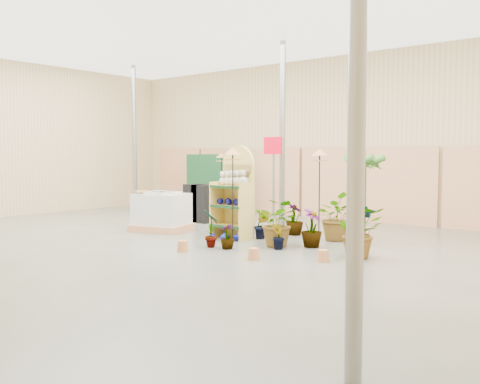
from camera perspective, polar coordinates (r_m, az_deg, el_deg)
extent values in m
cube|color=#55564A|center=(10.49, -6.48, -6.10)|extent=(15.00, 12.00, 0.10)
cube|color=white|center=(10.69, -6.69, 18.95)|extent=(15.00, 12.00, 0.10)
cube|color=tan|center=(15.20, 10.03, 5.69)|extent=(15.00, 0.10, 4.50)
cylinder|color=gray|center=(4.20, 12.39, 10.25)|extent=(0.14, 0.14, 4.50)
cylinder|color=gray|center=(16.77, -11.20, 5.51)|extent=(0.14, 0.14, 4.50)
cylinder|color=gray|center=(13.03, 4.55, 6.03)|extent=(0.14, 0.14, 4.50)
cube|color=tan|center=(18.77, -6.44, 1.58)|extent=(1.90, 0.06, 2.00)
cube|color=tan|center=(17.41, -1.82, 1.41)|extent=(1.90, 0.06, 2.00)
cube|color=tan|center=(16.17, 3.55, 1.21)|extent=(1.90, 0.06, 2.00)
cube|color=tan|center=(15.10, 9.74, 0.96)|extent=(1.90, 0.06, 2.00)
cube|color=tan|center=(14.23, 16.77, 0.66)|extent=(1.90, 0.06, 2.00)
cube|color=gold|center=(11.53, -0.16, -0.96)|extent=(0.84, 0.09, 1.58)
cylinder|color=gold|center=(11.49, -0.16, 2.96)|extent=(0.84, 0.09, 0.83)
cube|color=gold|center=(11.40, -0.93, -3.60)|extent=(0.81, 0.48, 0.04)
cube|color=#0F3819|center=(11.23, -1.69, -3.72)|extent=(0.80, 0.05, 0.06)
cube|color=gold|center=(11.35, -0.93, -1.51)|extent=(0.81, 0.48, 0.04)
cube|color=#0F3819|center=(11.18, -1.70, -1.60)|extent=(0.80, 0.05, 0.06)
cube|color=gold|center=(11.32, -0.94, 0.59)|extent=(0.81, 0.48, 0.04)
cube|color=#0F3819|center=(11.15, -1.70, 0.54)|extent=(0.80, 0.05, 0.06)
cube|color=gold|center=(11.62, -2.44, -1.84)|extent=(0.05, 0.46, 1.21)
cube|color=gold|center=(11.11, 0.64, -2.11)|extent=(0.05, 0.46, 1.21)
sphere|color=#BDB89F|center=(11.54, -1.82, 1.17)|extent=(0.17, 0.17, 0.17)
sphere|color=#BDB89F|center=(11.53, -1.82, 1.86)|extent=(0.13, 0.13, 0.13)
sphere|color=#BDB89F|center=(11.45, -1.29, 1.17)|extent=(0.18, 0.18, 0.18)
sphere|color=#BDB89F|center=(11.44, -1.29, 1.89)|extent=(0.13, 0.13, 0.13)
sphere|color=#BDB89F|center=(11.36, -0.76, 1.18)|extent=(0.19, 0.19, 0.19)
sphere|color=#BDB89F|center=(11.35, -0.76, 1.92)|extent=(0.13, 0.13, 0.13)
sphere|color=#BDB89F|center=(11.27, -0.21, 1.18)|extent=(0.19, 0.19, 0.19)
sphere|color=#BDB89F|center=(11.26, -0.21, 1.95)|extent=(0.13, 0.13, 0.13)
sphere|color=#BDB89F|center=(11.18, 0.34, 1.18)|extent=(0.20, 0.20, 0.20)
sphere|color=#BDB89F|center=(11.18, 0.34, 1.99)|extent=(0.13, 0.13, 0.13)
sphere|color=#080C61|center=(11.52, -2.12, -0.98)|extent=(0.14, 0.14, 0.14)
sphere|color=#080C61|center=(11.53, -1.32, -0.98)|extent=(0.14, 0.14, 0.14)
sphere|color=#080C61|center=(11.37, -1.22, -1.05)|extent=(0.14, 0.14, 0.14)
sphere|color=#080C61|center=(11.38, -0.40, -1.04)|extent=(0.14, 0.14, 0.14)
sphere|color=#080C61|center=(11.22, -0.30, -1.12)|extent=(0.14, 0.14, 0.14)
sphere|color=#080C61|center=(11.23, 0.53, -1.11)|extent=(0.14, 0.14, 0.14)
sphere|color=#080C61|center=(11.20, -3.01, -4.79)|extent=(0.15, 0.15, 0.15)
sphere|color=#080C61|center=(11.27, -1.58, -4.73)|extent=(0.15, 0.15, 0.15)
sphere|color=#080C61|center=(10.99, -1.77, -4.96)|extent=(0.15, 0.15, 0.15)
sphere|color=#080C61|center=(11.07, -0.32, -4.89)|extent=(0.15, 0.15, 0.15)
cube|color=tan|center=(12.74, -8.32, -3.75)|extent=(1.45, 1.31, 0.15)
cube|color=silver|center=(12.69, -8.34, -1.79)|extent=(1.33, 1.18, 0.72)
cylinder|color=beige|center=(12.75, -9.66, -0.06)|extent=(0.41, 0.41, 0.04)
cylinder|color=beige|center=(12.56, -8.88, -0.11)|extent=(0.41, 0.41, 0.04)
cylinder|color=beige|center=(12.37, -8.08, -0.17)|extent=(0.41, 0.41, 0.04)
cylinder|color=beige|center=(12.95, -8.63, 0.01)|extent=(0.41, 0.41, 0.04)
cylinder|color=beige|center=(12.77, -7.85, -0.04)|extent=(0.41, 0.41, 0.04)
cylinder|color=beige|center=(12.58, -7.05, -0.09)|extent=(0.41, 0.41, 0.04)
cube|color=black|center=(14.15, -3.81, -2.24)|extent=(0.50, 0.50, 0.50)
cube|color=black|center=(14.10, -3.82, -0.22)|extent=(0.50, 0.50, 0.50)
cube|color=black|center=(14.35, -4.69, -2.16)|extent=(0.50, 0.50, 0.50)
cube|color=black|center=(14.31, -4.70, -0.17)|extent=(0.50, 0.50, 0.50)
cube|color=#144221|center=(16.74, -2.92, 0.96)|extent=(2.00, 0.30, 1.80)
cylinder|color=gray|center=(12.57, 3.60, 0.86)|extent=(0.05, 0.05, 2.20)
cube|color=red|center=(12.52, 3.51, 4.97)|extent=(0.50, 0.03, 0.40)
cylinder|color=black|center=(10.83, -0.78, -0.99)|extent=(0.02, 0.02, 1.69)
cylinder|color=#BE7341|center=(10.79, -0.79, 3.47)|extent=(0.30, 0.30, 0.02)
cone|color=#BE7341|center=(10.79, -0.79, 4.37)|extent=(0.34, 0.34, 0.14)
cylinder|color=black|center=(10.97, 8.44, -1.02)|extent=(0.02, 0.02, 1.67)
cylinder|color=#BE7341|center=(10.93, 8.49, 3.35)|extent=(0.30, 0.30, 0.02)
cone|color=#BE7341|center=(10.93, 8.50, 4.24)|extent=(0.34, 0.34, 0.14)
cylinder|color=black|center=(15.55, -1.98, 0.37)|extent=(0.02, 0.02, 1.60)
cylinder|color=#BE7341|center=(15.52, -1.99, 3.32)|extent=(0.30, 0.30, 0.02)
cone|color=#BE7341|center=(15.52, -1.99, 3.94)|extent=(0.34, 0.34, 0.14)
cylinder|color=brown|center=(11.61, 13.05, -1.09)|extent=(0.10, 0.10, 1.55)
imported|color=#367025|center=(10.32, -3.09, -3.90)|extent=(0.47, 0.44, 0.74)
imported|color=#367025|center=(10.41, 4.16, -3.27)|extent=(0.98, 0.89, 0.94)
imported|color=#367025|center=(10.42, 7.66, -3.83)|extent=(0.49, 0.49, 0.74)
imported|color=#367025|center=(10.77, 13.10, -3.49)|extent=(0.50, 0.50, 0.80)
imported|color=#367025|center=(11.34, 2.36, -3.49)|extent=(0.42, 0.40, 0.61)
imported|color=#367025|center=(11.32, 10.01, -2.61)|extent=(1.18, 1.17, 0.99)
imported|color=#367025|center=(10.16, -1.36, -4.76)|extent=(0.31, 0.31, 0.48)
imported|color=#367025|center=(10.08, 4.16, -4.74)|extent=(0.36, 0.36, 0.51)
imported|color=#367025|center=(9.50, 12.55, -4.20)|extent=(1.01, 1.05, 0.89)
imported|color=#367025|center=(11.96, 5.83, -2.87)|extent=(0.53, 0.53, 0.72)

